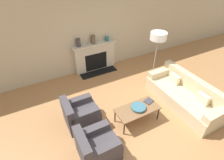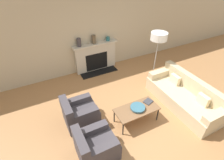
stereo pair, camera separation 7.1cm
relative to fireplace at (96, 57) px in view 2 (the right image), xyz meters
The scene contains 13 objects.
ground_plane 3.06m from the fireplace, 90.99° to the right, with size 18.00×18.00×0.00m, color #A87547.
wall_back 0.94m from the fireplace, 109.79° to the left, with size 18.00×0.06×2.90m.
fireplace is the anchor object (origin of this frame).
couch 3.36m from the fireplace, 63.10° to the right, with size 0.88×2.29×0.84m.
armchair_near 3.62m from the fireplace, 113.06° to the right, with size 0.84×0.73×0.79m.
armchair_far 2.68m from the fireplace, 122.01° to the right, with size 0.84×0.73×0.79m.
coffee_table 2.90m from the fireplace, 91.49° to the right, with size 1.14×0.55×0.44m.
bowl 2.90m from the fireplace, 91.00° to the right, with size 0.38×0.38×0.06m.
book 2.84m from the fireplace, 83.11° to the right, with size 0.28×0.25×0.02m.
floor_lamp 2.38m from the fireplace, 46.11° to the right, with size 0.51×0.51×1.75m.
mantel_vase_left 0.90m from the fireplace, behind, with size 0.15×0.15×0.28m.
mantel_vase_center_left 0.70m from the fireplace, 152.42° to the left, with size 0.15×0.15×0.29m.
mantel_vase_center_right 0.81m from the fireplace, ahead, with size 0.14×0.14×0.14m.
Camera 2 is at (-2.04, -2.44, 3.67)m, focal length 28.00 mm.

